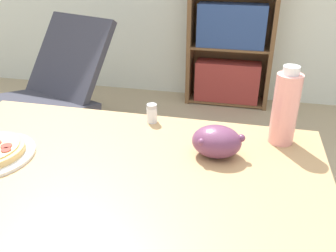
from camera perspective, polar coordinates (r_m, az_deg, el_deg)
name	(u,v)px	position (r m, az deg, el deg)	size (l,w,h in m)	color
dining_table	(106,211)	(1.04, -9.88, -13.28)	(1.21, 0.84, 0.77)	tan
grape_bunch	(217,141)	(1.05, 7.79, -2.45)	(0.15, 0.11, 0.09)	#6B3856
drink_bottle	(285,108)	(1.14, 18.29, 2.79)	(0.08, 0.08, 0.25)	pink
salt_shaker	(152,113)	(1.25, -2.60, 2.04)	(0.04, 0.04, 0.07)	white
lounge_chair_near	(57,106)	(2.70, -17.36, 3.01)	(0.81, 0.92, 0.88)	black
bookshelf	(232,23)	(3.22, 10.20, 15.97)	(0.74, 0.27, 1.55)	brown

